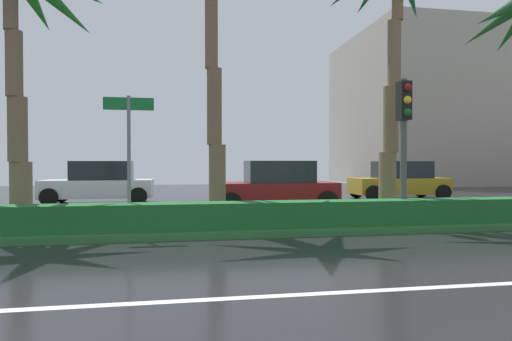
% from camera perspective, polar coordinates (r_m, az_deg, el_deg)
% --- Properties ---
extents(ground_plane, '(90.00, 42.00, 0.10)m').
position_cam_1_polar(ground_plane, '(12.38, -15.66, -6.91)').
color(ground_plane, black).
extents(near_lane_divider_stripe, '(81.00, 0.14, 0.01)m').
position_cam_1_polar(near_lane_divider_stripe, '(5.59, -23.27, -16.19)').
color(near_lane_divider_stripe, white).
rests_on(near_lane_divider_stripe, ground_plane).
extents(median_strip, '(85.50, 4.00, 0.15)m').
position_cam_1_polar(median_strip, '(11.38, -16.18, -6.98)').
color(median_strip, '#2D6B33').
rests_on(median_strip, ground_plane).
extents(median_hedge, '(76.50, 0.70, 0.60)m').
position_cam_1_polar(median_hedge, '(9.95, -17.09, -5.95)').
color(median_hedge, '#1E6028').
rests_on(median_hedge, median_strip).
extents(traffic_signal_median_right, '(0.28, 0.43, 3.59)m').
position_cam_1_polar(traffic_signal_median_right, '(11.41, 18.93, 5.86)').
color(traffic_signal_median_right, '#4C4C47').
rests_on(traffic_signal_median_right, median_strip).
extents(street_name_sign, '(1.10, 0.08, 3.00)m').
position_cam_1_polar(street_name_sign, '(10.10, -16.40, 3.41)').
color(street_name_sign, slate).
rests_on(street_name_sign, median_strip).
extents(car_in_traffic_second, '(4.30, 2.02, 1.72)m').
position_cam_1_polar(car_in_traffic_second, '(18.75, -19.88, -1.56)').
color(car_in_traffic_second, white).
rests_on(car_in_traffic_second, ground_plane).
extents(car_in_traffic_third, '(4.30, 2.02, 1.72)m').
position_cam_1_polar(car_in_traffic_third, '(15.32, 2.67, -2.06)').
color(car_in_traffic_third, maroon).
rests_on(car_in_traffic_third, ground_plane).
extents(car_in_traffic_fourth, '(4.30, 2.02, 1.72)m').
position_cam_1_polar(car_in_traffic_fourth, '(20.84, 18.39, -1.30)').
color(car_in_traffic_fourth, '#B28C1E').
rests_on(car_in_traffic_fourth, ground_plane).
extents(building_far_right, '(20.69, 12.83, 11.89)m').
position_cam_1_polar(building_far_right, '(40.99, 26.60, 6.93)').
color(building_far_right, '#A89E8E').
rests_on(building_far_right, ground_plane).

